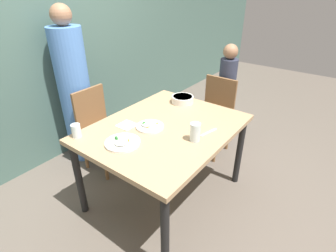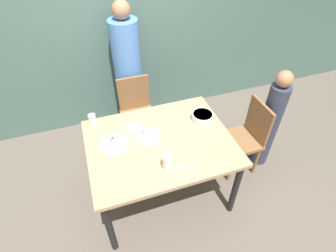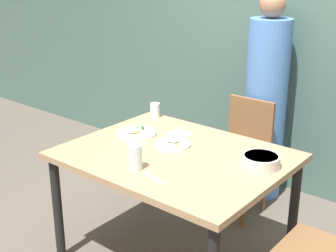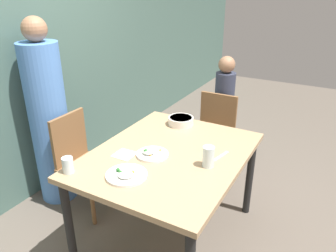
% 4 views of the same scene
% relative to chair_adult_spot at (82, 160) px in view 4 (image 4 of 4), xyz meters
% --- Properties ---
extents(ground_plane, '(10.00, 10.00, 0.00)m').
position_rel_chair_adult_spot_xyz_m(ground_plane, '(0.02, -0.86, -0.48)').
color(ground_plane, '#60564C').
extents(wall_back, '(10.00, 0.06, 2.70)m').
position_rel_chair_adult_spot_xyz_m(wall_back, '(0.02, 0.60, 0.87)').
color(wall_back, '#4C6B60').
rests_on(wall_back, ground_plane).
extents(dining_table, '(1.32, 1.04, 0.77)m').
position_rel_chair_adult_spot_xyz_m(dining_table, '(0.02, -0.86, 0.21)').
color(dining_table, tan).
rests_on(dining_table, ground_plane).
extents(chair_adult_spot, '(0.40, 0.40, 0.88)m').
position_rel_chair_adult_spot_xyz_m(chair_adult_spot, '(0.00, 0.00, 0.00)').
color(chair_adult_spot, brown).
rests_on(chair_adult_spot, ground_plane).
extents(chair_child_spot, '(0.40, 0.40, 0.88)m').
position_rel_chair_adult_spot_xyz_m(chair_child_spot, '(1.02, -0.82, 0.00)').
color(chair_child_spot, brown).
rests_on(chair_child_spot, ground_plane).
extents(person_adult, '(0.33, 0.33, 1.67)m').
position_rel_chair_adult_spot_xyz_m(person_adult, '(-0.00, 0.34, 0.29)').
color(person_adult, '#5184D1').
rests_on(person_adult, ground_plane).
extents(person_child, '(0.20, 0.20, 1.23)m').
position_rel_chair_adult_spot_xyz_m(person_child, '(1.30, -0.82, 0.11)').
color(person_child, '#33384C').
rests_on(person_child, ground_plane).
extents(bowl_curry, '(0.22, 0.22, 0.07)m').
position_rel_chair_adult_spot_xyz_m(bowl_curry, '(0.52, -0.70, 0.32)').
color(bowl_curry, silver).
rests_on(bowl_curry, dining_table).
extents(plate_rice_adult, '(0.23, 0.23, 0.05)m').
position_rel_chair_adult_spot_xyz_m(plate_rice_adult, '(-0.07, -0.77, 0.30)').
color(plate_rice_adult, white).
rests_on(plate_rice_adult, dining_table).
extents(plate_rice_child, '(0.27, 0.27, 0.05)m').
position_rel_chair_adult_spot_xyz_m(plate_rice_child, '(-0.38, -0.77, 0.30)').
color(plate_rice_child, white).
rests_on(plate_rice_child, dining_table).
extents(glass_water_tall, '(0.07, 0.07, 0.11)m').
position_rel_chair_adult_spot_xyz_m(glass_water_tall, '(-0.52, -0.41, 0.34)').
color(glass_water_tall, silver).
rests_on(glass_water_tall, dining_table).
extents(glass_water_short, '(0.08, 0.08, 0.15)m').
position_rel_chair_adult_spot_xyz_m(glass_water_short, '(-0.01, -1.18, 0.36)').
color(glass_water_short, silver).
rests_on(glass_water_short, dining_table).
extents(napkin_folded, '(0.14, 0.14, 0.01)m').
position_rel_chair_adult_spot_xyz_m(napkin_folded, '(-0.16, -0.59, 0.29)').
color(napkin_folded, white).
rests_on(napkin_folded, dining_table).
extents(fork_steel, '(0.18, 0.06, 0.01)m').
position_rel_chair_adult_spot_xyz_m(fork_steel, '(0.16, -1.21, 0.29)').
color(fork_steel, silver).
rests_on(fork_steel, dining_table).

